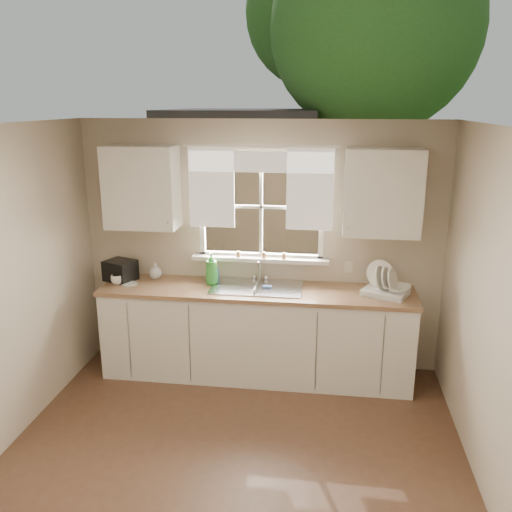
# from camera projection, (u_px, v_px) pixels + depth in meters

# --- Properties ---
(ground) EXTENTS (4.00, 4.00, 0.00)m
(ground) POSITION_uv_depth(u_px,v_px,m) (225.00, 486.00, 3.88)
(ground) COLOR brown
(ground) RESTS_ON ground
(room_walls) EXTENTS (3.62, 4.02, 2.50)m
(room_walls) POSITION_uv_depth(u_px,v_px,m) (220.00, 330.00, 3.48)
(room_walls) COLOR beige
(room_walls) RESTS_ON ground
(ceiling) EXTENTS (3.60, 4.00, 0.02)m
(ceiling) POSITION_uv_depth(u_px,v_px,m) (218.00, 129.00, 3.20)
(ceiling) COLOR silver
(ceiling) RESTS_ON room_walls
(window) EXTENTS (1.38, 0.16, 1.06)m
(window) POSITION_uv_depth(u_px,v_px,m) (261.00, 224.00, 5.38)
(window) COLOR white
(window) RESTS_ON room_walls
(curtains) EXTENTS (1.50, 0.03, 0.81)m
(curtains) POSITION_uv_depth(u_px,v_px,m) (260.00, 179.00, 5.21)
(curtains) COLOR white
(curtains) RESTS_ON room_walls
(base_cabinets) EXTENTS (3.00, 0.62, 0.87)m
(base_cabinets) POSITION_uv_depth(u_px,v_px,m) (256.00, 334.00, 5.36)
(base_cabinets) COLOR white
(base_cabinets) RESTS_ON ground
(countertop) EXTENTS (3.04, 0.65, 0.04)m
(countertop) POSITION_uv_depth(u_px,v_px,m) (256.00, 291.00, 5.24)
(countertop) COLOR #946D4A
(countertop) RESTS_ON base_cabinets
(upper_cabinet_left) EXTENTS (0.70, 0.33, 0.80)m
(upper_cabinet_left) POSITION_uv_depth(u_px,v_px,m) (141.00, 187.00, 5.26)
(upper_cabinet_left) COLOR white
(upper_cabinet_left) RESTS_ON room_walls
(upper_cabinet_right) EXTENTS (0.70, 0.33, 0.80)m
(upper_cabinet_right) POSITION_uv_depth(u_px,v_px,m) (383.00, 193.00, 4.96)
(upper_cabinet_right) COLOR white
(upper_cabinet_right) RESTS_ON room_walls
(wall_outlet) EXTENTS (0.08, 0.01, 0.12)m
(wall_outlet) POSITION_uv_depth(u_px,v_px,m) (348.00, 267.00, 5.36)
(wall_outlet) COLOR beige
(wall_outlet) RESTS_ON room_walls
(sill_jars) EXTENTS (0.50, 0.04, 0.06)m
(sill_jars) POSITION_uv_depth(u_px,v_px,m) (262.00, 255.00, 5.40)
(sill_jars) COLOR brown
(sill_jars) RESTS_ON window
(backyard) EXTENTS (20.00, 10.00, 6.13)m
(backyard) POSITION_uv_depth(u_px,v_px,m) (330.00, 60.00, 10.87)
(backyard) COLOR #335421
(backyard) RESTS_ON ground
(sink) EXTENTS (0.88, 0.52, 0.40)m
(sink) POSITION_uv_depth(u_px,v_px,m) (257.00, 295.00, 5.28)
(sink) COLOR #B7B7BC
(sink) RESTS_ON countertop
(dish_rack) EXTENTS (0.48, 0.43, 0.30)m
(dish_rack) POSITION_uv_depth(u_px,v_px,m) (385.00, 287.00, 5.06)
(dish_rack) COLOR silver
(dish_rack) RESTS_ON countertop
(bowl) EXTENTS (0.29, 0.29, 0.06)m
(bowl) POSITION_uv_depth(u_px,v_px,m) (398.00, 289.00, 5.00)
(bowl) COLOR beige
(bowl) RESTS_ON dish_rack
(soap_bottle_a) EXTENTS (0.14, 0.14, 0.33)m
(soap_bottle_a) POSITION_uv_depth(u_px,v_px,m) (212.00, 268.00, 5.34)
(soap_bottle_a) COLOR green
(soap_bottle_a) RESTS_ON countertop
(soap_bottle_b) EXTENTS (0.12, 0.13, 0.21)m
(soap_bottle_b) POSITION_uv_depth(u_px,v_px,m) (212.00, 273.00, 5.39)
(soap_bottle_b) COLOR #3271BF
(soap_bottle_b) RESTS_ON countertop
(soap_bottle_c) EXTENTS (0.17, 0.17, 0.17)m
(soap_bottle_c) POSITION_uv_depth(u_px,v_px,m) (155.00, 271.00, 5.52)
(soap_bottle_c) COLOR beige
(soap_bottle_c) RESTS_ON countertop
(saucer) EXTENTS (0.16, 0.16, 0.01)m
(saucer) POSITION_uv_depth(u_px,v_px,m) (129.00, 284.00, 5.36)
(saucer) COLOR silver
(saucer) RESTS_ON countertop
(cup) EXTENTS (0.15, 0.15, 0.10)m
(cup) POSITION_uv_depth(u_px,v_px,m) (117.00, 279.00, 5.36)
(cup) COLOR white
(cup) RESTS_ON countertop
(black_appliance) EXTENTS (0.35, 0.33, 0.21)m
(black_appliance) POSITION_uv_depth(u_px,v_px,m) (120.00, 270.00, 5.47)
(black_appliance) COLOR black
(black_appliance) RESTS_ON countertop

